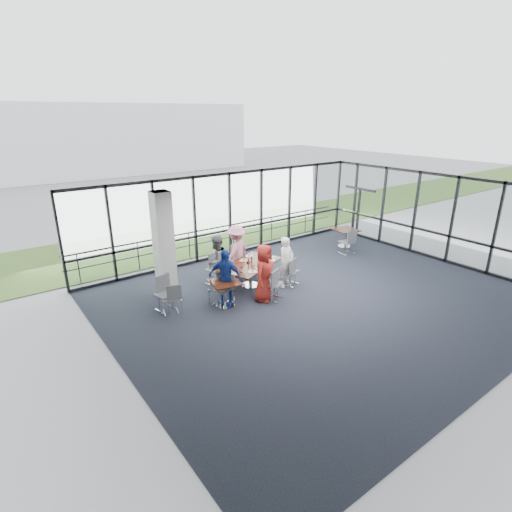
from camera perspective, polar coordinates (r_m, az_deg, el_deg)
floor at (r=12.20m, az=9.38°, el=-6.10°), size 12.00×10.00×0.02m
ceiling at (r=11.19m, az=10.30°, el=8.85°), size 12.00×10.00×0.04m
wall_left at (r=8.61m, az=-19.44°, el=-6.65°), size 0.10×10.00×3.20m
curtain_wall_back at (r=15.31m, az=-3.76°, el=5.94°), size 12.00×0.10×3.20m
curtain_wall_right at (r=16.33m, az=24.71°, el=5.03°), size 0.10×10.00×3.20m
exit_door at (r=18.48m, az=14.40°, el=6.02°), size 0.12×1.60×2.10m
structural_column at (r=11.99m, az=-13.03°, el=1.47°), size 0.50×0.50×3.20m
apron at (r=19.98m, az=-11.50°, el=4.10°), size 80.00×70.00×0.02m
grass_strip at (r=18.24m, az=-8.78°, el=2.85°), size 80.00×5.00×0.01m
hangar_main at (r=41.37m, az=-20.33°, el=15.55°), size 24.00×10.00×6.00m
guard_rail at (r=16.10m, az=-4.83°, el=2.54°), size 12.00×0.06×0.06m
main_table at (r=12.68m, az=-0.81°, el=-1.58°), size 2.43×1.91×0.75m
side_table_left at (r=11.41m, az=-4.46°, el=-4.26°), size 0.90×0.90×0.75m
side_table_right at (r=16.85m, az=12.65°, el=3.42°), size 1.05×1.05×0.75m
diner_near_left at (r=11.63m, az=1.15°, el=-2.43°), size 1.01×0.89×1.73m
diner_near_right at (r=12.63m, az=4.34°, el=-0.88°), size 0.65×0.52×1.63m
diner_far_left at (r=12.57m, az=-5.66°, el=-0.79°), size 0.97×0.81×1.72m
diner_far_right at (r=13.39m, az=-2.82°, el=0.69°), size 1.28×0.99×1.77m
diner_end at (r=11.45m, az=-4.44°, el=-3.02°), size 1.02×1.10×1.67m
chair_main_nl at (r=11.83m, az=2.46°, el=-4.02°), size 0.64×0.64×0.98m
chair_main_nr at (r=12.86m, az=4.91°, el=-2.22°), size 0.58×0.58×0.91m
chair_main_fl at (r=12.97m, az=-5.98°, el=-1.93°), size 0.62×0.62×0.97m
chair_main_fr at (r=13.71m, az=-3.16°, el=-0.58°), size 0.66×0.66×0.99m
chair_main_end at (r=11.54m, az=-4.95°, el=-4.86°), size 0.60×0.60×0.93m
chair_spare_la at (r=11.32m, az=-12.20°, el=-5.97°), size 0.52×0.52×0.86m
chair_spare_lb at (r=11.48m, az=-12.86°, el=-5.36°), size 0.56×0.56×0.96m
chair_spare_r at (r=16.04m, az=12.84°, el=1.97°), size 0.55×0.55×0.97m
plate_nl at (r=11.99m, az=-0.49°, el=-2.28°), size 0.26×0.26×0.01m
plate_nr at (r=12.94m, az=2.21°, el=-0.59°), size 0.25×0.25×0.01m
plate_fl at (r=12.43m, az=-3.64°, el=-1.50°), size 0.25×0.25×0.01m
plate_fr at (r=13.29m, az=-0.97°, el=-0.02°), size 0.24×0.24×0.01m
plate_end at (r=11.88m, az=-3.25°, el=-2.53°), size 0.25×0.25×0.01m
tumbler_a at (r=12.23m, az=-0.33°, el=-1.52°), size 0.07×0.07×0.14m
tumbler_b at (r=12.75m, az=0.84°, el=-0.63°), size 0.06×0.06×0.13m
tumbler_c at (r=12.75m, az=-1.70°, el=-0.59°), size 0.07×0.07×0.15m
tumbler_d at (r=11.93m, az=-2.05°, el=-2.05°), size 0.08×0.08×0.15m
menu_a at (r=12.29m, az=0.44°, el=-1.73°), size 0.32×0.27×0.00m
menu_b at (r=13.22m, az=2.23°, el=-0.16°), size 0.33×0.27×0.00m
menu_c at (r=12.95m, az=-1.85°, el=-0.60°), size 0.33×0.31×0.00m
condiment_caddy at (r=12.71m, az=-1.13°, el=-0.91°), size 0.10×0.07×0.04m
ketchup_bottle at (r=12.65m, az=-1.07°, el=-0.67°), size 0.06×0.06×0.18m
green_bottle at (r=12.73m, az=-0.64°, el=-0.47°), size 0.05×0.05×0.20m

